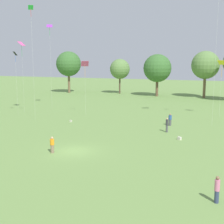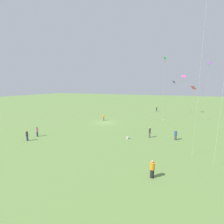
# 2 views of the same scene
# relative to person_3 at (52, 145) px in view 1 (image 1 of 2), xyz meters

# --- Properties ---
(ground_plane) EXTENTS (240.00, 240.00, 0.00)m
(ground_plane) POSITION_rel_person_3_xyz_m (1.72, 1.33, -0.81)
(ground_plane) COLOR #6B8E47
(tree_0) EXTENTS (6.91, 6.91, 11.58)m
(tree_0) POSITION_rel_person_3_xyz_m (-27.20, 51.72, 7.27)
(tree_0) COLOR brown
(tree_0) RESTS_ON ground_plane
(tree_1) EXTENTS (5.45, 5.45, 9.48)m
(tree_1) POSITION_rel_person_3_xyz_m (-13.15, 55.03, 5.93)
(tree_1) COLOR brown
(tree_1) RESTS_ON ground_plane
(tree_2) EXTENTS (7.04, 7.04, 10.66)m
(tree_2) POSITION_rel_person_3_xyz_m (-2.06, 52.40, 6.30)
(tree_2) COLOR brown
(tree_2) RESTS_ON ground_plane
(tree_3) EXTENTS (6.76, 6.76, 11.35)m
(tree_3) POSITION_rel_person_3_xyz_m (9.51, 53.32, 7.13)
(tree_3) COLOR brown
(tree_3) RESTS_ON ground_plane
(person_3) EXTENTS (0.58, 0.58, 1.65)m
(person_3) POSITION_rel_person_3_xyz_m (0.00, 0.00, 0.00)
(person_3) COLOR #847056
(person_3) RESTS_ON ground_plane
(person_4) EXTENTS (0.57, 0.57, 1.71)m
(person_4) POSITION_rel_person_3_xyz_m (8.29, 17.39, 0.02)
(person_4) COLOR #4C4C51
(person_4) RESTS_ON ground_plane
(person_5) EXTENTS (0.48, 0.48, 1.81)m
(person_5) POSITION_rel_person_3_xyz_m (15.88, -5.56, 0.11)
(person_5) COLOR #333D5B
(person_5) RESTS_ON ground_plane
(person_6) EXTENTS (0.46, 0.46, 1.86)m
(person_6) POSITION_rel_person_3_xyz_m (8.72, 13.20, 0.14)
(person_6) COLOR #4C4C51
(person_6) RESTS_ON ground_plane
(kite_0) EXTENTS (1.38, 1.33, 15.68)m
(kite_0) POSITION_rel_person_3_xyz_m (-16.10, 25.29, 13.96)
(kite_0) COLOR purple
(kite_0) RESTS_ON ground_plane
(kite_1) EXTENTS (0.94, 0.85, 10.51)m
(kite_1) POSITION_rel_person_3_xyz_m (-17.11, 16.43, 8.90)
(kite_1) COLOR black
(kite_1) RESTS_ON ground_plane
(kite_4) EXTENTS (0.99, 1.22, 12.28)m
(kite_4) POSITION_rel_person_3_xyz_m (-17.80, 19.07, 10.74)
(kite_4) COLOR #E54C99
(kite_4) RESTS_ON ground_plane
(kite_5) EXTENTS (1.49, 1.36, 9.11)m
(kite_5) POSITION_rel_person_3_xyz_m (14.38, 27.22, 7.72)
(kite_5) COLOR yellow
(kite_5) RESTS_ON ground_plane
(kite_6) EXTENTS (0.83, 0.80, 16.98)m
(kite_6) POSITION_rel_person_3_xyz_m (-11.71, 13.66, 14.57)
(kite_6) COLOR green
(kite_6) RESTS_ON ground_plane
(kite_7) EXTENTS (1.48, 1.37, 9.00)m
(kite_7) POSITION_rel_person_3_xyz_m (-6.72, 20.91, 7.54)
(kite_7) COLOR #E54C99
(kite_7) RESTS_ON ground_plane
(picnic_bag_0) EXTENTS (0.35, 0.24, 0.28)m
(picnic_bag_0) POSITION_rel_person_3_xyz_m (-6.00, 14.55, -0.67)
(picnic_bag_0) COLOR beige
(picnic_bag_0) RESTS_ON ground_plane
(picnic_bag_1) EXTENTS (0.50, 0.47, 0.35)m
(picnic_bag_1) POSITION_rel_person_3_xyz_m (10.90, 9.87, -0.63)
(picnic_bag_1) COLOR beige
(picnic_bag_1) RESTS_ON ground_plane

